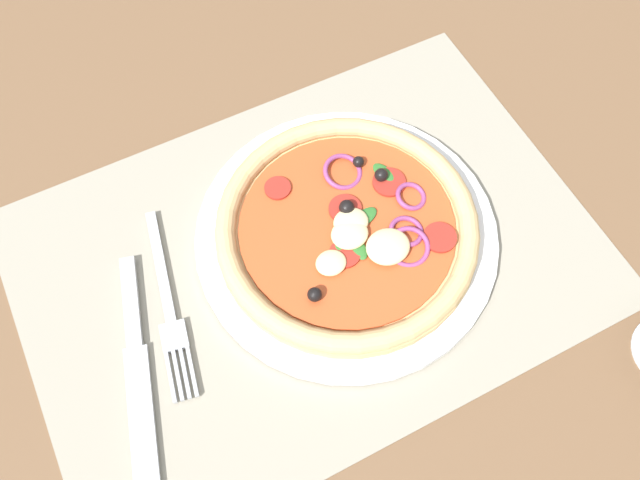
% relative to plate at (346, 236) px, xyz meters
% --- Properties ---
extents(ground_plane, '(1.90, 1.40, 0.02)m').
position_rel_plate_xyz_m(ground_plane, '(0.04, -0.00, -0.02)').
color(ground_plane, brown).
extents(placemat, '(0.51, 0.35, 0.00)m').
position_rel_plate_xyz_m(placemat, '(0.04, -0.00, -0.01)').
color(placemat, gray).
rests_on(placemat, ground_plane).
extents(plate, '(0.27, 0.27, 0.01)m').
position_rel_plate_xyz_m(plate, '(0.00, 0.00, 0.00)').
color(plate, white).
rests_on(plate, placemat).
extents(pizza, '(0.23, 0.23, 0.03)m').
position_rel_plate_xyz_m(pizza, '(-0.00, 0.00, 0.02)').
color(pizza, tan).
rests_on(pizza, plate).
extents(fork, '(0.05, 0.18, 0.00)m').
position_rel_plate_xyz_m(fork, '(0.17, -0.01, -0.00)').
color(fork, '#B2B5BA').
rests_on(fork, placemat).
extents(knife, '(0.07, 0.20, 0.01)m').
position_rel_plate_xyz_m(knife, '(0.21, 0.03, -0.00)').
color(knife, '#B2B5BA').
rests_on(knife, placemat).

